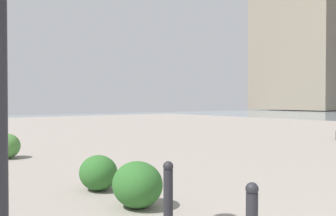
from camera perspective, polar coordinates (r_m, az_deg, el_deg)
building_highrise at (r=75.81m, az=21.27°, el=8.16°), size 16.42×15.73×22.02m
bollard_mid at (r=4.57m, az=0.03°, el=-13.31°), size 0.13×0.13×0.82m
shrub_low at (r=6.52m, az=-10.99°, el=-10.06°), size 0.73×0.65×0.62m
shrub_round at (r=5.41m, az=-4.88°, el=-12.00°), size 0.80×0.72×0.68m
shrub_wide at (r=10.81m, az=-24.27°, el=-5.52°), size 0.80×0.72×0.68m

